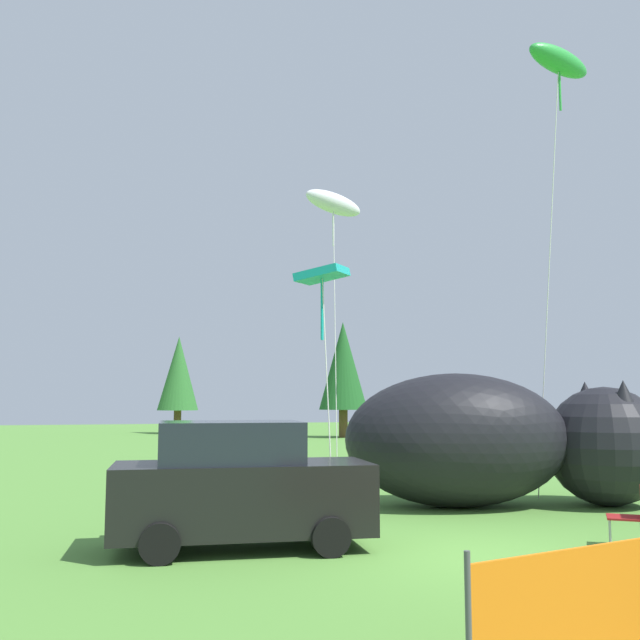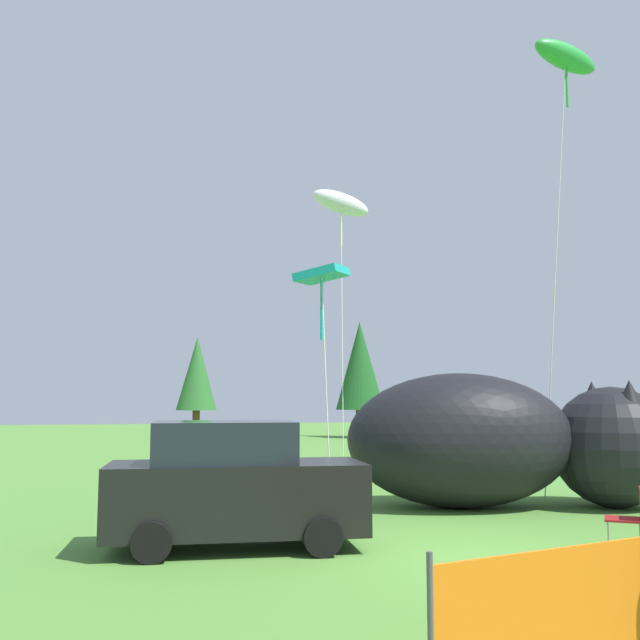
{
  "view_description": "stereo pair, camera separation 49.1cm",
  "coord_description": "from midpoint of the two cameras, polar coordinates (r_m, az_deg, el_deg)",
  "views": [
    {
      "loc": [
        -5.08,
        -9.77,
        2.29
      ],
      "look_at": [
        -1.22,
        3.79,
        3.87
      ],
      "focal_mm": 40.0,
      "sensor_mm": 36.0,
      "label": 1
    },
    {
      "loc": [
        -4.61,
        -9.9,
        2.29
      ],
      "look_at": [
        -1.22,
        3.79,
        3.87
      ],
      "focal_mm": 40.0,
      "sensor_mm": 36.0,
      "label": 2
    }
  ],
  "objects": [
    {
      "name": "kite_green_fish",
      "position": [
        20.03,
        17.86,
        19.0
      ],
      "size": [
        2.3,
        1.41,
        11.21
      ],
      "color": "silver",
      "rests_on": "ground"
    },
    {
      "name": "parked_car",
      "position": [
        11.43,
        -7.7,
        -13.04
      ],
      "size": [
        4.06,
        2.07,
        1.95
      ],
      "rotation": [
        0.0,
        0.0,
        -0.08
      ],
      "color": "black",
      "rests_on": "ground"
    },
    {
      "name": "kite_white_ghost",
      "position": [
        21.59,
        0.41,
        9.26
      ],
      "size": [
        1.97,
        2.55,
        8.68
      ],
      "color": "silver",
      "rests_on": "ground"
    },
    {
      "name": "horizon_tree_west",
      "position": [
        49.74,
        -11.54,
        -4.23
      ],
      "size": [
        2.77,
        2.77,
        6.6
      ],
      "color": "brown",
      "rests_on": "ground"
    },
    {
      "name": "folding_chair",
      "position": [
        12.37,
        22.68,
        -13.98
      ],
      "size": [
        0.76,
        0.76,
        0.95
      ],
      "rotation": [
        0.0,
        0.0,
        2.52
      ],
      "color": "maroon",
      "rests_on": "ground"
    },
    {
      "name": "inflatable_cat",
      "position": [
        16.05,
        13.15,
        -9.68
      ],
      "size": [
        7.17,
        3.98,
        2.86
      ],
      "rotation": [
        0.0,
        0.0,
        -0.23
      ],
      "color": "black",
      "rests_on": "ground"
    },
    {
      "name": "ground_plane",
      "position": [
        11.2,
        10.63,
        -18.08
      ],
      "size": [
        120.0,
        120.0,
        0.0
      ],
      "primitive_type": "plane",
      "color": "#548C38"
    },
    {
      "name": "kite_teal_diamond",
      "position": [
        14.1,
        -0.82,
        3.38
      ],
      "size": [
        1.27,
        1.52,
        4.94
      ],
      "color": "silver",
      "rests_on": "ground"
    },
    {
      "name": "horizon_tree_east",
      "position": [
        43.86,
        1.54,
        -3.7
      ],
      "size": [
        2.96,
        2.96,
        7.08
      ],
      "color": "brown",
      "rests_on": "ground"
    }
  ]
}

